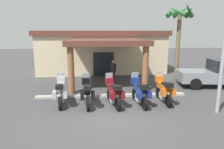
% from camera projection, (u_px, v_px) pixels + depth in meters
% --- Properties ---
extents(ground_plane, '(80.00, 80.00, 0.00)m').
position_uv_depth(ground_plane, '(110.00, 115.00, 9.54)').
color(ground_plane, '#424244').
extents(motel_building, '(12.39, 11.71, 3.95)m').
position_uv_depth(motel_building, '(102.00, 50.00, 20.17)').
color(motel_building, beige).
rests_on(motel_building, ground_plane).
extents(motorcycle_silver, '(0.77, 2.21, 1.61)m').
position_uv_depth(motorcycle_silver, '(61.00, 92.00, 10.71)').
color(motorcycle_silver, black).
rests_on(motorcycle_silver, ground_plane).
extents(motorcycle_black, '(0.74, 2.21, 1.61)m').
position_uv_depth(motorcycle_black, '(87.00, 93.00, 10.58)').
color(motorcycle_black, black).
rests_on(motorcycle_black, ground_plane).
extents(motorcycle_maroon, '(0.92, 2.19, 1.61)m').
position_uv_depth(motorcycle_maroon, '(114.00, 93.00, 10.59)').
color(motorcycle_maroon, black).
rests_on(motorcycle_maroon, ground_plane).
extents(motorcycle_blue, '(0.80, 2.21, 1.61)m').
position_uv_depth(motorcycle_blue, '(140.00, 92.00, 10.71)').
color(motorcycle_blue, black).
rests_on(motorcycle_blue, ground_plane).
extents(motorcycle_orange, '(0.72, 2.21, 1.61)m').
position_uv_depth(motorcycle_orange, '(164.00, 90.00, 11.08)').
color(motorcycle_orange, black).
rests_on(motorcycle_orange, ground_plane).
extents(pedestrian, '(0.41, 0.39, 1.77)m').
position_uv_depth(pedestrian, '(113.00, 70.00, 15.22)').
color(pedestrian, black).
rests_on(pedestrian, ground_plane).
extents(pickup_truck_gray, '(5.39, 2.50, 1.95)m').
position_uv_depth(pickup_truck_gray, '(218.00, 74.00, 14.25)').
color(pickup_truck_gray, black).
rests_on(pickup_truck_gray, ground_plane).
extents(palm_tree_near_portico, '(2.10, 2.16, 5.95)m').
position_uv_depth(palm_tree_near_portico, '(179.00, 24.00, 15.15)').
color(palm_tree_near_portico, brown).
rests_on(palm_tree_near_portico, ground_plane).
extents(curb_strip, '(9.00, 0.36, 0.12)m').
position_uv_depth(curb_strip, '(111.00, 95.00, 12.23)').
color(curb_strip, '#ADA89E').
rests_on(curb_strip, ground_plane).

